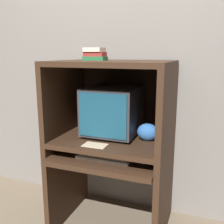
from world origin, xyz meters
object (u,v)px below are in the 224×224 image
Objects in this scene: book_stack at (95,54)px; crt_monitor at (114,110)px; keyboard at (105,156)px; snack_bag at (148,132)px; mouse at (142,162)px.

crt_monitor is at bearing 25.02° from book_stack.
snack_bag is at bearing 34.63° from keyboard.
keyboard is at bearing -145.37° from snack_bag.
mouse is 0.46× the size of book_stack.
crt_monitor reaches higher than snack_bag.
snack_bag is 0.68m from book_stack.
snack_bag is (-0.01, 0.20, 0.15)m from mouse.
mouse is 0.25m from snack_bag.
keyboard is at bearing 176.63° from mouse.
crt_monitor reaches higher than mouse.
book_stack is (-0.13, -0.06, 0.42)m from crt_monitor.
book_stack reaches higher than mouse.
mouse is at bearing -3.37° from keyboard.
snack_bag reaches higher than mouse.
crt_monitor is 3.02× the size of snack_bag.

